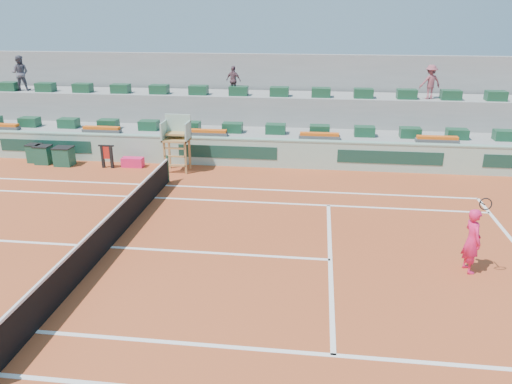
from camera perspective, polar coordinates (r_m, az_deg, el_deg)
ground at (r=15.35m, az=-16.28°, el=-6.08°), size 90.00×90.00×0.00m
seating_tier_lower at (r=24.72m, az=-6.91°, el=6.06°), size 36.00×4.00×1.20m
seating_tier_upper at (r=26.08m, az=-6.15°, el=8.41°), size 36.00×2.40×2.60m
stadium_back_wall at (r=27.45m, az=-5.46°, el=10.93°), size 36.00×0.40×4.40m
player_bag at (r=22.74m, az=-13.91°, el=3.33°), size 0.95×0.42×0.42m
spectator_left at (r=28.96m, az=-25.34°, el=12.19°), size 0.98×0.83×1.76m
spectator_mid at (r=24.98m, az=-2.58°, el=12.63°), size 0.88×0.64×1.39m
spectator_right at (r=25.10m, az=19.30°, el=11.79°), size 1.15×0.88×1.57m
court_lines at (r=15.35m, az=-16.28°, el=-6.06°), size 23.89×11.09×0.01m
tennis_net at (r=15.13m, az=-16.47°, el=-4.29°), size 0.10×11.97×1.10m
advertising_hoarding at (r=22.65m, az=-8.17°, el=4.77°), size 36.00×0.34×1.26m
umpire_chair at (r=21.50m, az=-9.03°, el=6.40°), size 1.10×0.90×2.40m
seat_row_lower at (r=23.69m, az=-7.51°, el=7.45°), size 32.90×0.60×0.44m
seat_row_upper at (r=25.24m, az=-6.58°, el=11.51°), size 32.90×0.60×0.44m
flower_planters at (r=23.38m, az=-11.57°, el=6.82°), size 26.80×0.36×0.28m
drink_cooler_a at (r=23.82m, az=-21.10°, el=3.84°), size 0.80×0.69×0.84m
drink_cooler_b at (r=24.43m, az=-23.13°, el=3.95°), size 0.72×0.62×0.84m
drink_cooler_c at (r=24.83m, az=-23.94°, el=4.08°), size 0.63×0.55×0.84m
towel_rack at (r=22.77m, az=-16.69°, el=4.12°), size 0.69×0.11×1.03m
tennis_player at (r=14.27m, az=23.47°, el=-5.09°), size 0.55×0.92×2.28m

